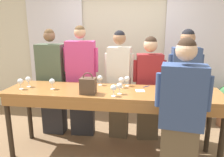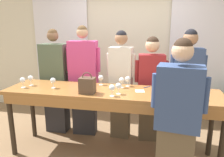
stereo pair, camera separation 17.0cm
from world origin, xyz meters
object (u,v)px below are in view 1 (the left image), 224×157
at_px(guest_navy_coat, 184,85).
at_px(host_pouring, 181,121).
at_px(wine_glass_center_mid, 127,79).
at_px(wine_glass_center_right, 52,82).
at_px(wine_glass_front_right, 28,80).
at_px(guest_pink_top, 82,82).
at_px(wine_glass_back_mid, 120,86).
at_px(guest_cream_sweater, 119,84).
at_px(guest_striped_shirt, 149,87).
at_px(handbag, 88,86).
at_px(wine_glass_back_left, 121,80).
at_px(wine_glass_back_right, 20,82).
at_px(wine_glass_front_mid, 100,78).
at_px(tasting_bar, 111,98).
at_px(wine_bottle, 191,88).
at_px(wine_glass_front_left, 113,88).
at_px(wine_glass_center_left, 181,83).
at_px(guest_olive_jacket, 52,83).

height_order(guest_navy_coat, host_pouring, guest_navy_coat).
height_order(wine_glass_center_mid, wine_glass_center_right, same).
xyz_separation_m(wine_glass_front_right, wine_glass_center_right, (0.39, -0.06, 0.00)).
bearing_deg(guest_pink_top, wine_glass_back_mid, -44.87).
distance_m(guest_cream_sweater, guest_striped_shirt, 0.48).
bearing_deg(handbag, wine_glass_back_left, 40.77).
distance_m(wine_glass_back_right, guest_pink_top, 0.97).
bearing_deg(wine_glass_front_mid, guest_navy_coat, 14.47).
relative_size(tasting_bar, host_pouring, 1.69).
height_order(wine_bottle, wine_glass_center_right, wine_bottle).
xyz_separation_m(wine_glass_center_mid, wine_glass_back_left, (-0.08, -0.09, 0.00)).
relative_size(wine_glass_back_left, guest_cream_sweater, 0.08).
distance_m(tasting_bar, wine_bottle, 1.05).
xyz_separation_m(handbag, wine_glass_front_left, (0.34, -0.06, -0.00)).
relative_size(wine_glass_front_mid, wine_glass_center_mid, 1.00).
relative_size(wine_glass_front_right, guest_pink_top, 0.08).
bearing_deg(guest_pink_top, wine_glass_center_left, -15.97).
bearing_deg(handbag, host_pouring, -22.08).
bearing_deg(wine_glass_center_left, guest_striped_shirt, 133.81).
xyz_separation_m(guest_olive_jacket, guest_navy_coat, (2.15, -0.00, 0.04)).
relative_size(wine_bottle, wine_glass_center_left, 2.10).
bearing_deg(wine_glass_back_mid, wine_glass_back_right, 179.03).
relative_size(wine_glass_front_right, host_pouring, 0.09).
height_order(wine_glass_center_right, guest_pink_top, guest_pink_top).
relative_size(wine_glass_back_left, guest_navy_coat, 0.08).
relative_size(wine_glass_front_right, guest_olive_jacket, 0.08).
relative_size(wine_glass_front_mid, guest_pink_top, 0.08).
xyz_separation_m(wine_glass_center_left, wine_glass_back_left, (-0.82, 0.03, 0.00)).
height_order(wine_bottle, wine_glass_front_left, wine_bottle).
xyz_separation_m(wine_glass_back_left, host_pouring, (0.71, -0.79, -0.21)).
relative_size(handbag, wine_glass_center_mid, 1.89).
xyz_separation_m(wine_glass_back_mid, wine_glass_back_right, (-1.38, 0.02, 0.00)).
height_order(wine_bottle, wine_glass_back_right, wine_bottle).
bearing_deg(tasting_bar, wine_glass_back_mid, -41.71).
bearing_deg(wine_bottle, handbag, -176.74).
bearing_deg(guest_pink_top, tasting_bar, -45.52).
bearing_deg(handbag, wine_bottle, 3.26).
bearing_deg(guest_striped_shirt, wine_glass_back_left, -134.50).
xyz_separation_m(handbag, wine_glass_back_left, (0.40, 0.34, -0.00)).
bearing_deg(handbag, wine_glass_center_mid, 42.33).
bearing_deg(wine_glass_front_mid, wine_glass_center_mid, 0.86).
bearing_deg(host_pouring, handbag, 157.92).
relative_size(wine_glass_center_left, wine_glass_back_right, 1.00).
xyz_separation_m(guest_striped_shirt, host_pouring, (0.31, -1.20, -0.01)).
xyz_separation_m(wine_glass_front_mid, wine_glass_back_mid, (0.33, -0.38, -0.00)).
height_order(wine_glass_center_right, guest_navy_coat, guest_navy_coat).
bearing_deg(guest_navy_coat, host_pouring, -100.87).
bearing_deg(wine_glass_center_mid, guest_pink_top, 157.69).
xyz_separation_m(tasting_bar, wine_glass_front_right, (-1.21, 0.04, 0.21)).
bearing_deg(handbag, wine_glass_back_mid, 5.95).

